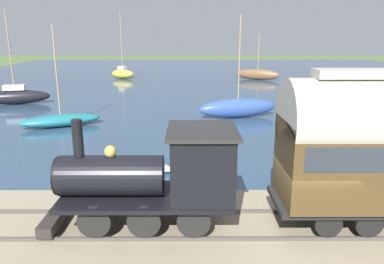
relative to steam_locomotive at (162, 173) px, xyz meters
The scene contains 12 objects.
ground_plane 4.67m from the steam_locomotive, 90.97° to the right, with size 200.00×200.00×0.00m, color #516B38.
harbor_water 43.24m from the steam_locomotive, ahead, with size 80.00×80.00×0.01m.
rail_embankment 4.53m from the steam_locomotive, 90.00° to the right, with size 5.38×56.00×0.70m.
steam_locomotive is the anchor object (origin of this frame).
sailboat_blue 18.31m from the steam_locomotive, 14.04° to the right, with size 2.97×6.29×7.54m.
sailboat_black 27.81m from the steam_locomotive, 32.81° to the left, with size 3.03×6.19×8.18m.
sailboat_brown 42.77m from the steam_locomotive, 13.63° to the right, with size 3.76×6.11×6.16m.
sailboat_yellow 44.04m from the steam_locomotive, 11.51° to the left, with size 2.79×3.76×9.10m.
sailboat_teal 17.02m from the steam_locomotive, 28.59° to the left, with size 3.60×5.50×6.79m.
rowboat_off_pier 6.82m from the steam_locomotive, ahead, with size 1.99×2.65×0.42m.
rowboat_near_shore 15.63m from the steam_locomotive, 47.66° to the right, with size 1.81×2.80×0.46m.
rowboat_far_out 9.66m from the steam_locomotive, 50.75° to the right, with size 1.65×2.42×0.36m.
Camera 1 is at (-10.13, 3.22, 6.23)m, focal length 35.00 mm.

